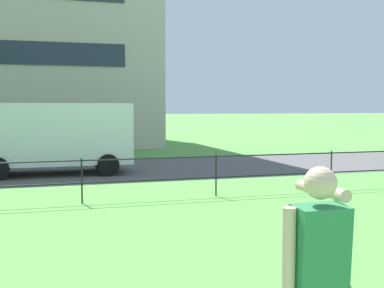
{
  "coord_description": "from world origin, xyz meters",
  "views": [
    {
      "loc": [
        0.7,
        1.57,
        2.12
      ],
      "look_at": [
        2.84,
        8.59,
        1.58
      ],
      "focal_mm": 46.89,
      "sensor_mm": 36.0,
      "label": 1
    }
  ],
  "objects": [
    {
      "name": "park_fence",
      "position": [
        -0.0,
        12.73,
        0.66
      ],
      "size": [
        28.27,
        0.04,
        1.0
      ],
      "color": "black",
      "rests_on": "ground"
    },
    {
      "name": "panel_van_left",
      "position": [
        1.03,
        17.94,
        1.27
      ],
      "size": [
        5.02,
        2.14,
        2.24
      ],
      "color": "white",
      "rests_on": "ground"
    },
    {
      "name": "street_strip",
      "position": [
        0.0,
        18.48,
        0.0
      ],
      "size": [
        80.0,
        6.19,
        0.01
      ],
      "primitive_type": "cube",
      "color": "#565454",
      "rests_on": "ground"
    },
    {
      "name": "person_thrower",
      "position": [
        2.46,
        4.46,
        0.94
      ],
      "size": [
        0.52,
        0.75,
        1.73
      ],
      "color": "#846B4C",
      "rests_on": "ground"
    }
  ]
}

